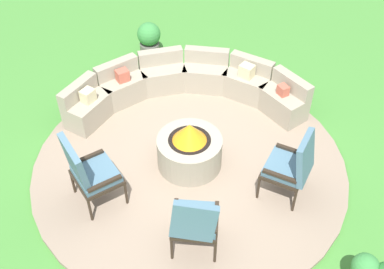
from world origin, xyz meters
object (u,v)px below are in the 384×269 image
fire_pit (190,149)px  potted_plant_2 (149,38)px  lounge_chair_front_left (88,171)px  lounge_chair_back_left (293,164)px  curved_stone_bench (185,87)px  lounge_chair_front_right (195,221)px

fire_pit → potted_plant_2: bearing=114.5°
lounge_chair_front_left → lounge_chair_back_left: (2.56, 0.59, -0.03)m
lounge_chair_front_left → potted_plant_2: size_ratio=1.74×
curved_stone_bench → lounge_chair_back_left: bearing=-44.9°
curved_stone_bench → lounge_chair_front_left: (-0.81, -2.33, 0.30)m
lounge_chair_front_left → potted_plant_2: lounge_chair_front_left is taller
curved_stone_bench → lounge_chair_front_left: lounge_chair_front_left is taller
lounge_chair_back_left → potted_plant_2: 4.07m
lounge_chair_back_left → potted_plant_2: (-2.67, 3.06, -0.25)m
fire_pit → lounge_chair_back_left: (1.41, -0.30, 0.25)m
lounge_chair_front_right → potted_plant_2: lounge_chair_front_right is taller
curved_stone_bench → lounge_chair_front_left: size_ratio=3.26×
curved_stone_bench → lounge_chair_front_left: bearing=-109.2°
fire_pit → lounge_chair_back_left: lounge_chair_back_left is taller
potted_plant_2 → lounge_chair_front_right: bearing=-69.3°
fire_pit → lounge_chair_back_left: bearing=-12.1°
potted_plant_2 → fire_pit: bearing=-65.5°
lounge_chair_back_left → potted_plant_2: lounge_chair_back_left is taller
lounge_chair_front_right → potted_plant_2: size_ratio=1.56×
lounge_chair_front_right → lounge_chair_back_left: bearing=40.3°
lounge_chair_front_left → lounge_chair_front_right: 1.54m
curved_stone_bench → potted_plant_2: (-0.92, 1.31, 0.02)m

